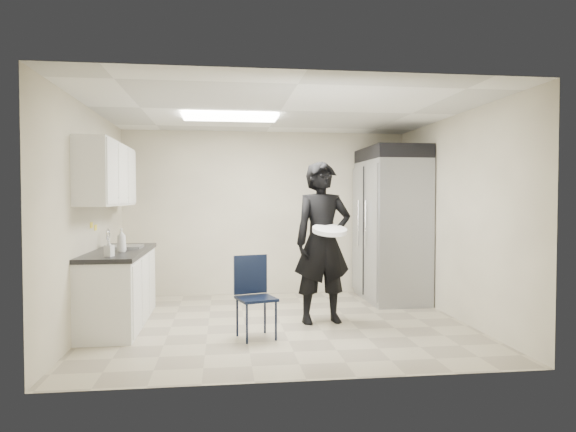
{
  "coord_description": "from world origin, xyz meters",
  "views": [
    {
      "loc": [
        -0.7,
        -6.21,
        1.54
      ],
      "look_at": [
        0.12,
        0.2,
        1.31
      ],
      "focal_mm": 32.0,
      "sensor_mm": 36.0,
      "label": 1
    }
  ],
  "objects": [
    {
      "name": "soap_bottle_a",
      "position": [
        -1.87,
        -0.05,
        1.05
      ],
      "size": [
        0.12,
        0.12,
        0.28
      ],
      "primitive_type": "imported",
      "rotation": [
        0.0,
        0.0,
        -0.07
      ],
      "color": "white",
      "rests_on": "countertop"
    },
    {
      "name": "sink",
      "position": [
        -1.93,
        0.45,
        0.87
      ],
      "size": [
        0.42,
        0.4,
        0.14
      ],
      "primitive_type": "cube",
      "color": "gray",
      "rests_on": "countertop"
    },
    {
      "name": "towel_dispenser",
      "position": [
        -2.14,
        1.35,
        1.62
      ],
      "size": [
        0.22,
        0.3,
        0.35
      ],
      "primitive_type": "cube",
      "color": "black",
      "rests_on": "left_wall"
    },
    {
      "name": "left_wall",
      "position": [
        -2.25,
        0.0,
        1.3
      ],
      "size": [
        0.0,
        4.0,
        4.0
      ],
      "primitive_type": "plane",
      "rotation": [
        1.57,
        0.0,
        1.57
      ],
      "color": "beige",
      "rests_on": "floor"
    },
    {
      "name": "lower_counter",
      "position": [
        -1.95,
        0.2,
        0.43
      ],
      "size": [
        0.6,
        1.9,
        0.86
      ],
      "primitive_type": "cube",
      "color": "silver",
      "rests_on": "floor"
    },
    {
      "name": "soap_bottle_b",
      "position": [
        -1.92,
        -0.49,
        1.0
      ],
      "size": [
        0.11,
        0.11,
        0.18
      ],
      "primitive_type": "imported",
      "rotation": [
        0.0,
        0.0,
        -0.38
      ],
      "color": "silver",
      "rests_on": "countertop"
    },
    {
      "name": "faucet",
      "position": [
        -2.13,
        0.45,
        1.02
      ],
      "size": [
        0.02,
        0.02,
        0.24
      ],
      "primitive_type": "cylinder",
      "color": "silver",
      "rests_on": "countertop"
    },
    {
      "name": "back_wall",
      "position": [
        0.0,
        2.0,
        1.3
      ],
      "size": [
        4.5,
        0.0,
        4.5
      ],
      "primitive_type": "plane",
      "rotation": [
        1.57,
        0.0,
        0.0
      ],
      "color": "beige",
      "rests_on": "floor"
    },
    {
      "name": "commercial_fridge",
      "position": [
        1.83,
        1.27,
        1.05
      ],
      "size": [
        0.8,
        1.35,
        2.1
      ],
      "primitive_type": "cube",
      "color": "gray",
      "rests_on": "floor"
    },
    {
      "name": "man_tuxedo",
      "position": [
        0.52,
        -0.0,
        0.99
      ],
      "size": [
        0.79,
        0.58,
        1.99
      ],
      "primitive_type": "imported",
      "rotation": [
        0.0,
        0.0,
        0.14
      ],
      "color": "black",
      "rests_on": "floor"
    },
    {
      "name": "notice_sticker_left",
      "position": [
        -2.24,
        0.1,
        1.22
      ],
      "size": [
        0.0,
        0.12,
        0.07
      ],
      "primitive_type": "cube",
      "color": "yellow",
      "rests_on": "left_wall"
    },
    {
      "name": "floor",
      "position": [
        0.0,
        0.0,
        0.0
      ],
      "size": [
        4.5,
        4.5,
        0.0
      ],
      "primitive_type": "plane",
      "color": "tan",
      "rests_on": "ground"
    },
    {
      "name": "right_wall",
      "position": [
        2.25,
        0.0,
        1.3
      ],
      "size": [
        0.0,
        4.0,
        4.0
      ],
      "primitive_type": "plane",
      "rotation": [
        1.57,
        0.0,
        -1.57
      ],
      "color": "beige",
      "rests_on": "floor"
    },
    {
      "name": "ceiling_panel",
      "position": [
        -0.6,
        0.4,
        2.57
      ],
      "size": [
        1.2,
        0.6,
        0.02
      ],
      "primitive_type": "cube",
      "color": "white",
      "rests_on": "ceiling"
    },
    {
      "name": "bucket_lid",
      "position": [
        0.56,
        -0.25,
        1.16
      ],
      "size": [
        0.47,
        0.47,
        0.05
      ],
      "primitive_type": "cylinder",
      "rotation": [
        0.0,
        0.0,
        0.14
      ],
      "color": "white",
      "rests_on": "man_tuxedo"
    },
    {
      "name": "folding_chair",
      "position": [
        -0.34,
        -0.63,
        0.44
      ],
      "size": [
        0.48,
        0.48,
        0.88
      ],
      "primitive_type": "cube",
      "rotation": [
        0.0,
        0.0,
        0.29
      ],
      "color": "black",
      "rests_on": "floor"
    },
    {
      "name": "countertop",
      "position": [
        -1.95,
        0.2,
        0.89
      ],
      "size": [
        0.64,
        1.95,
        0.05
      ],
      "primitive_type": "cube",
      "color": "black",
      "rests_on": "lower_counter"
    },
    {
      "name": "ceiling",
      "position": [
        0.0,
        0.0,
        2.6
      ],
      "size": [
        4.5,
        4.5,
        0.0
      ],
      "primitive_type": "plane",
      "rotation": [
        3.14,
        0.0,
        0.0
      ],
      "color": "silver",
      "rests_on": "back_wall"
    },
    {
      "name": "notice_sticker_right",
      "position": [
        -2.24,
        0.3,
        1.18
      ],
      "size": [
        0.0,
        0.12,
        0.07
      ],
      "primitive_type": "cube",
      "color": "yellow",
      "rests_on": "left_wall"
    },
    {
      "name": "upper_cabinets",
      "position": [
        -2.08,
        0.2,
        1.83
      ],
      "size": [
        0.35,
        1.8,
        0.75
      ],
      "primitive_type": "cube",
      "color": "silver",
      "rests_on": "left_wall"
    },
    {
      "name": "fridge_compressor",
      "position": [
        1.83,
        1.27,
        2.2
      ],
      "size": [
        0.8,
        1.35,
        0.2
      ],
      "primitive_type": "cube",
      "color": "black",
      "rests_on": "commercial_fridge"
    }
  ]
}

